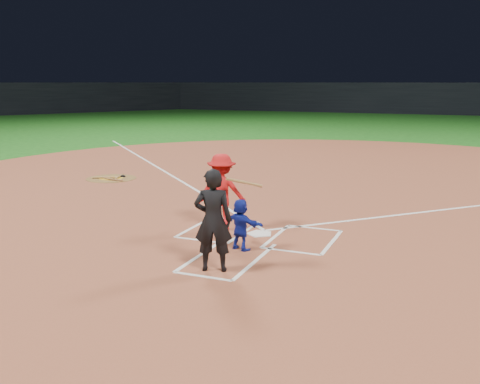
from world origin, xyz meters
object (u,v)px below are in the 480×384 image
at_px(home_plate, 260,234).
at_px(on_deck_circle, 111,178).
at_px(umpire, 213,220).
at_px(catcher, 241,224).
at_px(batter_at_plate, 222,192).

distance_m(home_plate, on_deck_circle, 8.36).
xyz_separation_m(home_plate, on_deck_circle, (-7.08, 4.45, -0.00)).
height_order(on_deck_circle, umpire, umpire).
bearing_deg(catcher, batter_at_plate, -32.93).
xyz_separation_m(on_deck_circle, catcher, (7.11, -5.61, 0.51)).
relative_size(umpire, batter_at_plate, 1.06).
distance_m(catcher, batter_at_plate, 1.58).
relative_size(home_plate, batter_at_plate, 0.35).
bearing_deg(on_deck_circle, umpire, -44.10).
distance_m(catcher, umpire, 1.34).
xyz_separation_m(home_plate, umpire, (0.04, -2.44, 0.90)).
relative_size(home_plate, on_deck_circle, 0.35).
bearing_deg(home_plate, catcher, 91.40).
bearing_deg(batter_at_plate, umpire, -68.86).
bearing_deg(umpire, home_plate, -108.47).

